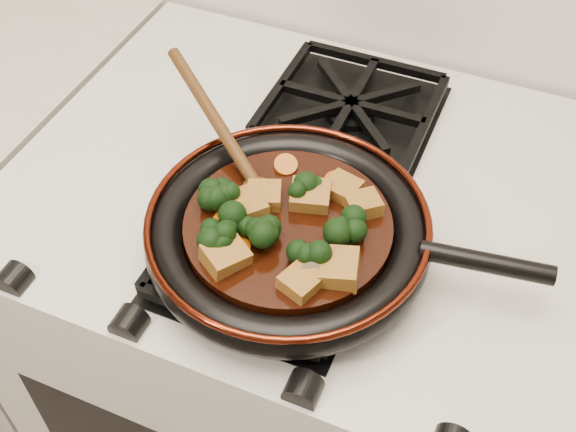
% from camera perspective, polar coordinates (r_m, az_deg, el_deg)
% --- Properties ---
extents(stove, '(0.76, 0.60, 0.90)m').
position_cam_1_polar(stove, '(1.28, 1.46, -11.65)').
color(stove, beige).
rests_on(stove, ground).
extents(burner_grate_front, '(0.23, 0.23, 0.03)m').
position_cam_1_polar(burner_grate_front, '(0.82, -1.58, -2.98)').
color(burner_grate_front, black).
rests_on(burner_grate_front, stove).
extents(burner_grate_back, '(0.23, 0.23, 0.03)m').
position_cam_1_polar(burner_grate_back, '(1.01, 4.98, 8.45)').
color(burner_grate_back, black).
rests_on(burner_grate_back, stove).
extents(skillet, '(0.44, 0.32, 0.05)m').
position_cam_1_polar(skillet, '(0.80, 0.16, -1.28)').
color(skillet, black).
rests_on(skillet, burner_grate_front).
extents(braising_sauce, '(0.23, 0.23, 0.02)m').
position_cam_1_polar(braising_sauce, '(0.80, 0.00, -1.01)').
color(braising_sauce, black).
rests_on(braising_sauce, skillet).
extents(tofu_cube_0, '(0.05, 0.05, 0.03)m').
position_cam_1_polar(tofu_cube_0, '(0.74, 4.10, -4.18)').
color(tofu_cube_0, '#926021').
rests_on(tofu_cube_0, braising_sauce).
extents(tofu_cube_1, '(0.05, 0.05, 0.02)m').
position_cam_1_polar(tofu_cube_1, '(0.81, -1.89, 1.54)').
color(tofu_cube_1, '#926021').
rests_on(tofu_cube_1, braising_sauce).
extents(tofu_cube_2, '(0.04, 0.04, 0.02)m').
position_cam_1_polar(tofu_cube_2, '(0.82, 4.35, 2.16)').
color(tofu_cube_2, '#926021').
rests_on(tofu_cube_2, braising_sauce).
extents(tofu_cube_3, '(0.05, 0.05, 0.03)m').
position_cam_1_polar(tofu_cube_3, '(0.81, 1.78, 1.52)').
color(tofu_cube_3, '#926021').
rests_on(tofu_cube_3, braising_sauce).
extents(tofu_cube_4, '(0.06, 0.06, 0.03)m').
position_cam_1_polar(tofu_cube_4, '(0.80, -3.39, 0.72)').
color(tofu_cube_4, '#926021').
rests_on(tofu_cube_4, braising_sauce).
extents(tofu_cube_5, '(0.06, 0.06, 0.03)m').
position_cam_1_polar(tofu_cube_5, '(0.75, -4.97, -3.23)').
color(tofu_cube_5, '#926021').
rests_on(tofu_cube_5, braising_sauce).
extents(tofu_cube_6, '(0.05, 0.05, 0.02)m').
position_cam_1_polar(tofu_cube_6, '(0.80, 5.93, 0.86)').
color(tofu_cube_6, '#926021').
rests_on(tofu_cube_6, braising_sauce).
extents(tofu_cube_7, '(0.05, 0.05, 0.02)m').
position_cam_1_polar(tofu_cube_7, '(0.73, 1.02, -5.26)').
color(tofu_cube_7, '#926021').
rests_on(tofu_cube_7, braising_sauce).
extents(broccoli_floret_0, '(0.08, 0.08, 0.07)m').
position_cam_1_polar(broccoli_floret_0, '(0.81, 1.45, 1.72)').
color(broccoli_floret_0, black).
rests_on(broccoli_floret_0, braising_sauce).
extents(broccoli_floret_1, '(0.10, 0.08, 0.07)m').
position_cam_1_polar(broccoli_floret_1, '(0.77, 4.45, -1.11)').
color(broccoli_floret_1, black).
rests_on(broccoli_floret_1, braising_sauce).
extents(broccoli_floret_2, '(0.09, 0.09, 0.06)m').
position_cam_1_polar(broccoli_floret_2, '(0.78, -4.19, -1.12)').
color(broccoli_floret_2, black).
rests_on(broccoli_floret_2, braising_sauce).
extents(broccoli_floret_3, '(0.08, 0.09, 0.07)m').
position_cam_1_polar(broccoli_floret_3, '(0.81, -5.27, 1.57)').
color(broccoli_floret_3, black).
rests_on(broccoli_floret_3, braising_sauce).
extents(broccoli_floret_4, '(0.08, 0.09, 0.06)m').
position_cam_1_polar(broccoli_floret_4, '(0.75, 1.75, -3.29)').
color(broccoli_floret_4, black).
rests_on(broccoli_floret_4, braising_sauce).
extents(broccoli_floret_5, '(0.09, 0.09, 0.08)m').
position_cam_1_polar(broccoli_floret_5, '(0.76, -1.71, -1.45)').
color(broccoli_floret_5, black).
rests_on(broccoli_floret_5, braising_sauce).
extents(broccoli_floret_6, '(0.08, 0.09, 0.07)m').
position_cam_1_polar(broccoli_floret_6, '(0.77, -5.52, -1.63)').
color(broccoli_floret_6, black).
rests_on(broccoli_floret_6, braising_sauce).
extents(carrot_coin_0, '(0.03, 0.03, 0.02)m').
position_cam_1_polar(carrot_coin_0, '(0.73, 0.72, -5.60)').
color(carrot_coin_0, '#BA4E05').
rests_on(carrot_coin_0, braising_sauce).
extents(carrot_coin_1, '(0.03, 0.03, 0.02)m').
position_cam_1_polar(carrot_coin_1, '(0.79, -4.94, -0.21)').
color(carrot_coin_1, '#BA4E05').
rests_on(carrot_coin_1, braising_sauce).
extents(carrot_coin_2, '(0.03, 0.03, 0.02)m').
position_cam_1_polar(carrot_coin_2, '(0.85, -0.18, 4.05)').
color(carrot_coin_2, '#BA4E05').
rests_on(carrot_coin_2, braising_sauce).
extents(carrot_coin_3, '(0.03, 0.03, 0.01)m').
position_cam_1_polar(carrot_coin_3, '(0.83, 3.94, 2.86)').
color(carrot_coin_3, '#BA4E05').
rests_on(carrot_coin_3, braising_sauce).
extents(carrot_coin_4, '(0.03, 0.03, 0.01)m').
position_cam_1_polar(carrot_coin_4, '(0.77, -4.10, -2.46)').
color(carrot_coin_4, '#BA4E05').
rests_on(carrot_coin_4, braising_sauce).
extents(carrot_coin_5, '(0.03, 0.03, 0.02)m').
position_cam_1_polar(carrot_coin_5, '(0.78, -5.20, -1.20)').
color(carrot_coin_5, '#BA4E05').
rests_on(carrot_coin_5, braising_sauce).
extents(mushroom_slice_0, '(0.04, 0.04, 0.03)m').
position_cam_1_polar(mushroom_slice_0, '(0.74, 1.92, -4.79)').
color(mushroom_slice_0, brown).
rests_on(mushroom_slice_0, braising_sauce).
extents(mushroom_slice_1, '(0.04, 0.04, 0.02)m').
position_cam_1_polar(mushroom_slice_1, '(0.75, -4.68, -3.36)').
color(mushroom_slice_1, brown).
rests_on(mushroom_slice_1, braising_sauce).
extents(mushroom_slice_2, '(0.04, 0.05, 0.03)m').
position_cam_1_polar(mushroom_slice_2, '(0.77, -5.60, -2.20)').
color(mushroom_slice_2, brown).
rests_on(mushroom_slice_2, braising_sauce).
extents(wooden_spoon, '(0.13, 0.11, 0.23)m').
position_cam_1_polar(wooden_spoon, '(0.85, -4.22, 5.15)').
color(wooden_spoon, '#48290F').
rests_on(wooden_spoon, braising_sauce).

